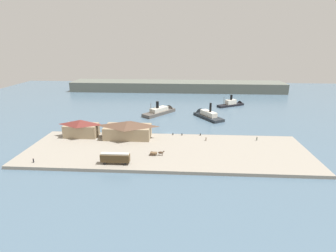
{
  "coord_description": "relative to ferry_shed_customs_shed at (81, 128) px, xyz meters",
  "views": [
    {
      "loc": [
        6.62,
        -117.55,
        42.11
      ],
      "look_at": [
        -1.1,
        5.19,
        2.0
      ],
      "focal_mm": 28.32,
      "sensor_mm": 36.0,
      "label": 1
    }
  ],
  "objects": [
    {
      "name": "ground_plane",
      "position": [
        38.62,
        9.37,
        -5.05
      ],
      "size": [
        320.0,
        320.0,
        0.0
      ],
      "primitive_type": "plane",
      "color": "slate"
    },
    {
      "name": "quay_promenade",
      "position": [
        38.62,
        -12.63,
        -4.45
      ],
      "size": [
        110.0,
        36.0,
        1.2
      ],
      "primitive_type": "cube",
      "color": "gray",
      "rests_on": "ground"
    },
    {
      "name": "seawall_edge",
      "position": [
        38.62,
        5.77,
        -4.55
      ],
      "size": [
        110.0,
        0.8,
        1.0
      ],
      "primitive_type": "cube",
      "color": "slate",
      "rests_on": "ground"
    },
    {
      "name": "ferry_shed_customs_shed",
      "position": [
        0.0,
        0.0,
        0.0
      ],
      "size": [
        14.54,
        7.71,
        7.6
      ],
      "color": "#998466",
      "rests_on": "quay_promenade"
    },
    {
      "name": "ferry_shed_east_terminal",
      "position": [
        20.85,
        -0.35,
        -0.05
      ],
      "size": [
        20.2,
        10.69,
        7.5
      ],
      "color": "#998466",
      "rests_on": "quay_promenade"
    },
    {
      "name": "street_tram",
      "position": [
        21.84,
        -26.33,
        -1.49
      ],
      "size": [
        10.04,
        2.47,
        4.01
      ],
      "color": "#4C381E",
      "rests_on": "quay_promenade"
    },
    {
      "name": "horse_cart",
      "position": [
        35.25,
        -18.33,
        -2.93
      ],
      "size": [
        5.47,
        1.64,
        1.87
      ],
      "color": "brown",
      "rests_on": "quay_promenade"
    },
    {
      "name": "pedestrian_near_west_shed",
      "position": [
        54.78,
        -1.97,
        -3.09
      ],
      "size": [
        0.41,
        0.41,
        1.67
      ],
      "color": "#6B5B4C",
      "rests_on": "quay_promenade"
    },
    {
      "name": "pedestrian_near_cart",
      "position": [
        -7.06,
        -27.08,
        -3.08
      ],
      "size": [
        0.42,
        0.42,
        1.71
      ],
      "color": "#232328",
      "rests_on": "quay_promenade"
    },
    {
      "name": "pedestrian_near_east_shed",
      "position": [
        76.49,
        -0.31,
        -3.08
      ],
      "size": [
        0.42,
        0.42,
        1.69
      ],
      "color": "#3D4C42",
      "rests_on": "quay_promenade"
    },
    {
      "name": "mooring_post_center_west",
      "position": [
        44.49,
        3.9,
        -3.4
      ],
      "size": [
        0.44,
        0.44,
        0.9
      ],
      "primitive_type": "cylinder",
      "color": "black",
      "rests_on": "quay_promenade"
    },
    {
      "name": "mooring_post_center_east",
      "position": [
        52.76,
        4.28,
        -3.4
      ],
      "size": [
        0.44,
        0.44,
        0.9
      ],
      "primitive_type": "cylinder",
      "color": "black",
      "rests_on": "quay_promenade"
    },
    {
      "name": "mooring_post_west",
      "position": [
        40.4,
        4.13,
        -3.4
      ],
      "size": [
        0.44,
        0.44,
        0.9
      ],
      "primitive_type": "cylinder",
      "color": "black",
      "rests_on": "quay_promenade"
    },
    {
      "name": "ferry_approaching_east",
      "position": [
        32.17,
        45.27,
        -3.57
      ],
      "size": [
        19.96,
        23.22,
        9.92
      ],
      "color": "#514C47",
      "rests_on": "ground"
    },
    {
      "name": "ferry_outer_harbor",
      "position": [
        77.96,
        67.2,
        -3.61
      ],
      "size": [
        20.36,
        14.45,
        8.99
      ],
      "color": "black",
      "rests_on": "ground"
    },
    {
      "name": "ferry_departing_north",
      "position": [
        57.4,
        38.76,
        -3.73
      ],
      "size": [
        17.2,
        22.03,
        11.39
      ],
      "color": "#23282D",
      "rests_on": "ground"
    },
    {
      "name": "far_headland",
      "position": [
        38.62,
        119.37,
        -1.05
      ],
      "size": [
        180.0,
        24.0,
        8.0
      ],
      "primitive_type": "cube",
      "color": "#60665B",
      "rests_on": "ground"
    }
  ]
}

